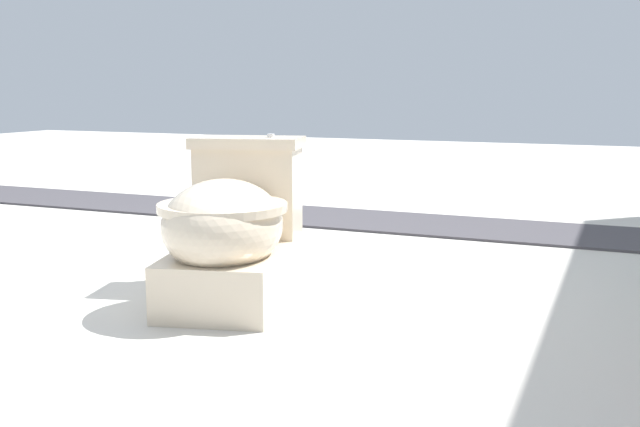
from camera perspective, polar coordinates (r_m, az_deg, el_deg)
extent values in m
plane|color=beige|center=(2.68, -9.91, -5.06)|extent=(14.00, 14.00, 0.00)
cube|color=#423F44|center=(3.70, 8.05, -0.83)|extent=(0.56, 8.00, 0.01)
cube|color=beige|center=(2.40, -6.64, -4.60)|extent=(0.66, 0.47, 0.17)
ellipsoid|color=beige|center=(2.27, -7.41, -0.90)|extent=(0.51, 0.45, 0.28)
cylinder|color=beige|center=(2.26, -7.44, 0.49)|extent=(0.47, 0.47, 0.03)
cube|color=beige|center=(2.56, -5.47, 1.66)|extent=(0.25, 0.37, 0.30)
cube|color=beige|center=(2.54, -5.53, 5.41)|extent=(0.28, 0.40, 0.04)
cylinder|color=silver|center=(2.52, -3.77, 5.95)|extent=(0.02, 0.02, 0.01)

